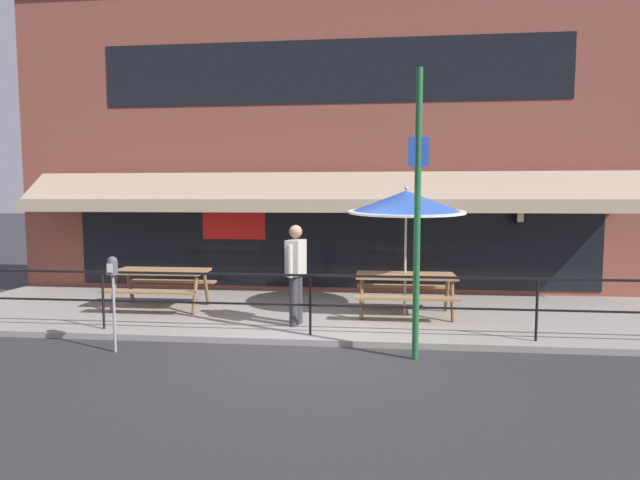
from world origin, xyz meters
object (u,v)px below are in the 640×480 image
object	(u,v)px
picnic_table_left	(161,278)
pedestrian_walking	(296,269)
patio_umbrella_centre	(406,203)
parking_meter_near	(113,275)
street_sign_pole	(417,213)
picnic_table_centre	(405,283)

from	to	relation	value
picnic_table_left	pedestrian_walking	xyz separation A→B (m)	(2.82, -0.98, 0.35)
patio_umbrella_centre	parking_meter_near	xyz separation A→B (m)	(-4.38, -2.46, -1.03)
patio_umbrella_centre	pedestrian_walking	bearing A→B (deg)	-152.09
pedestrian_walking	patio_umbrella_centre	bearing A→B (deg)	27.91
street_sign_pole	patio_umbrella_centre	bearing A→B (deg)	89.86
picnic_table_left	patio_umbrella_centre	size ratio (longest dim) A/B	0.76
picnic_table_left	street_sign_pole	size ratio (longest dim) A/B	0.45
patio_umbrella_centre	street_sign_pole	world-z (taller)	street_sign_pole
picnic_table_centre	picnic_table_left	bearing A→B (deg)	178.93
parking_meter_near	street_sign_pole	xyz separation A→B (m)	(4.37, 0.12, 0.91)
patio_umbrella_centre	street_sign_pole	bearing A→B (deg)	-90.14
picnic_table_left	pedestrian_walking	distance (m)	3.01
parking_meter_near	street_sign_pole	world-z (taller)	street_sign_pole
picnic_table_left	parking_meter_near	world-z (taller)	parking_meter_near
patio_umbrella_centre	street_sign_pole	distance (m)	2.35
picnic_table_centre	patio_umbrella_centre	distance (m)	1.48
pedestrian_walking	parking_meter_near	world-z (taller)	pedestrian_walking
patio_umbrella_centre	parking_meter_near	distance (m)	5.13
pedestrian_walking	parking_meter_near	size ratio (longest dim) A/B	1.20
picnic_table_centre	pedestrian_walking	size ratio (longest dim) A/B	1.05
street_sign_pole	picnic_table_left	bearing A→B (deg)	153.86
parking_meter_near	patio_umbrella_centre	bearing A→B (deg)	29.36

